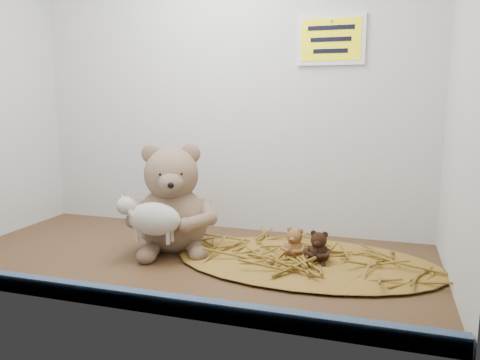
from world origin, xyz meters
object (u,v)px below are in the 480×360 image
(main_teddy, at_px, (172,197))
(mini_teddy_tan, at_px, (295,242))
(toy_lamb, at_px, (154,219))
(mini_teddy_brown, at_px, (319,246))

(main_teddy, height_order, mini_teddy_tan, main_teddy)
(toy_lamb, xyz_separation_m, mini_teddy_brown, (0.38, 0.09, -0.06))
(main_teddy, relative_size, toy_lamb, 1.62)
(mini_teddy_tan, bearing_deg, toy_lamb, -153.06)
(mini_teddy_brown, bearing_deg, main_teddy, -175.67)
(mini_teddy_tan, height_order, mini_teddy_brown, mini_teddy_brown)
(main_teddy, bearing_deg, toy_lamb, -114.20)
(main_teddy, height_order, mini_teddy_brown, main_teddy)
(toy_lamb, bearing_deg, mini_teddy_tan, 17.83)
(toy_lamb, distance_m, mini_teddy_tan, 0.34)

